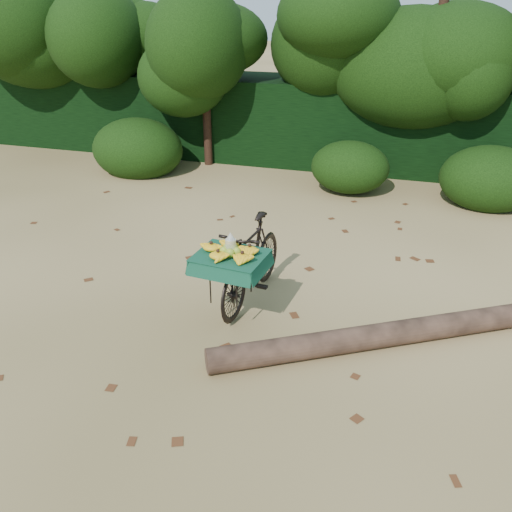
% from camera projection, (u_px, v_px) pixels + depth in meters
% --- Properties ---
extents(ground, '(80.00, 80.00, 0.00)m').
position_uv_depth(ground, '(188.00, 283.00, 7.21)').
color(ground, tan).
rests_on(ground, ground).
extents(vendor_bicycle, '(0.81, 1.84, 1.07)m').
position_uv_depth(vendor_bicycle, '(251.00, 261.00, 6.58)').
color(vendor_bicycle, black).
rests_on(vendor_bicycle, ground).
extents(fallen_log, '(3.35, 2.18, 0.27)m').
position_uv_depth(fallen_log, '(378.00, 336.00, 5.86)').
color(fallen_log, brown).
rests_on(fallen_log, ground).
extents(hedge_backdrop, '(26.00, 1.80, 1.80)m').
position_uv_depth(hedge_backdrop, '(298.00, 120.00, 12.24)').
color(hedge_backdrop, black).
rests_on(hedge_backdrop, ground).
extents(tree_row, '(14.50, 2.00, 4.00)m').
position_uv_depth(tree_row, '(260.00, 73.00, 11.24)').
color(tree_row, black).
rests_on(tree_row, ground).
extents(bush_clumps, '(8.80, 1.70, 0.90)m').
position_uv_depth(bush_clumps, '(299.00, 165.00, 10.58)').
color(bush_clumps, black).
rests_on(bush_clumps, ground).
extents(leaf_litter, '(7.00, 7.30, 0.01)m').
position_uv_depth(leaf_litter, '(206.00, 262.00, 7.77)').
color(leaf_litter, '#532C16').
rests_on(leaf_litter, ground).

